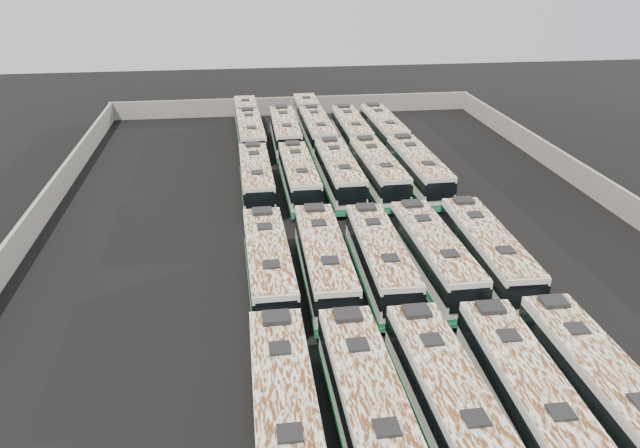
# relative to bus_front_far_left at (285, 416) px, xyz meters

# --- Properties ---
(ground) EXTENTS (140.00, 140.00, 0.00)m
(ground) POSITION_rel_bus_front_far_left_xyz_m (5.87, 21.15, -1.75)
(ground) COLOR black
(ground) RESTS_ON ground
(perimeter_wall) EXTENTS (45.20, 73.20, 2.20)m
(perimeter_wall) POSITION_rel_bus_front_far_left_xyz_m (5.87, 21.15, -0.65)
(perimeter_wall) COLOR slate
(perimeter_wall) RESTS_ON ground
(bus_front_far_left) EXTENTS (2.62, 12.15, 3.42)m
(bus_front_far_left) POSITION_rel_bus_front_far_left_xyz_m (0.00, 0.00, 0.00)
(bus_front_far_left) COLOR silver
(bus_front_far_left) RESTS_ON ground
(bus_front_left) EXTENTS (2.73, 12.14, 3.41)m
(bus_front_left) POSITION_rel_bus_front_far_left_xyz_m (3.51, -0.19, -0.00)
(bus_front_left) COLOR silver
(bus_front_left) RESTS_ON ground
(bus_front_center) EXTENTS (2.78, 11.94, 3.35)m
(bus_front_center) POSITION_rel_bus_front_far_left_xyz_m (6.95, -0.12, -0.04)
(bus_front_center) COLOR silver
(bus_front_center) RESTS_ON ground
(bus_front_right) EXTENTS (2.79, 11.91, 3.34)m
(bus_front_right) POSITION_rel_bus_front_far_left_xyz_m (10.43, -0.23, -0.04)
(bus_front_right) COLOR silver
(bus_front_right) RESTS_ON ground
(bus_front_far_right) EXTENTS (2.53, 11.79, 3.32)m
(bus_front_far_right) POSITION_rel_bus_front_far_left_xyz_m (13.89, -0.07, -0.05)
(bus_front_far_right) COLOR silver
(bus_front_far_right) RESTS_ON ground
(bus_midfront_far_left) EXTENTS (2.74, 12.02, 3.37)m
(bus_midfront_far_left) POSITION_rel_bus_front_far_left_xyz_m (0.08, 13.34, -0.02)
(bus_midfront_far_left) COLOR silver
(bus_midfront_far_left) RESTS_ON ground
(bus_midfront_left) EXTENTS (2.69, 12.12, 3.41)m
(bus_midfront_left) POSITION_rel_bus_front_far_left_xyz_m (3.48, 13.34, -0.01)
(bus_midfront_left) COLOR silver
(bus_midfront_left) RESTS_ON ground
(bus_midfront_center) EXTENTS (2.70, 11.85, 3.33)m
(bus_midfront_center) POSITION_rel_bus_front_far_left_xyz_m (6.99, 13.28, -0.05)
(bus_midfront_center) COLOR silver
(bus_midfront_center) RESTS_ON ground
(bus_midfront_right) EXTENTS (2.78, 12.02, 3.37)m
(bus_midfront_right) POSITION_rel_bus_front_far_left_xyz_m (10.42, 13.30, -0.02)
(bus_midfront_right) COLOR silver
(bus_midfront_right) RESTS_ON ground
(bus_midfront_far_right) EXTENTS (2.81, 12.12, 3.40)m
(bus_midfront_far_right) POSITION_rel_bus_front_far_left_xyz_m (13.90, 13.28, -0.01)
(bus_midfront_far_right) COLOR silver
(bus_midfront_far_right) RESTS_ON ground
(bus_midback_far_left) EXTENTS (2.61, 11.74, 3.30)m
(bus_midback_far_left) POSITION_rel_bus_front_far_left_xyz_m (-0.03, 29.19, -0.06)
(bus_midback_far_left) COLOR silver
(bus_midback_far_left) RESTS_ON ground
(bus_midback_left) EXTENTS (2.58, 11.72, 3.30)m
(bus_midback_left) POSITION_rel_bus_front_far_left_xyz_m (3.56, 29.17, -0.06)
(bus_midback_left) COLOR silver
(bus_midback_left) RESTS_ON ground
(bus_midback_center) EXTENTS (2.68, 12.16, 3.42)m
(bus_midback_center) POSITION_rel_bus_front_far_left_xyz_m (7.02, 29.37, 0.00)
(bus_midback_center) COLOR silver
(bus_midback_center) RESTS_ON ground
(bus_midback_right) EXTENTS (2.86, 12.17, 3.41)m
(bus_midback_right) POSITION_rel_bus_front_far_left_xyz_m (10.41, 29.37, -0.00)
(bus_midback_right) COLOR silver
(bus_midback_right) RESTS_ON ground
(bus_midback_far_right) EXTENTS (2.77, 12.27, 3.45)m
(bus_midback_far_right) POSITION_rel_bus_front_far_left_xyz_m (13.92, 29.32, 0.01)
(bus_midback_far_right) COLOR silver
(bus_midback_far_right) RESTS_ON ground
(bus_back_far_left) EXTENTS (2.96, 18.35, 3.32)m
(bus_back_far_left) POSITION_rel_bus_front_far_left_xyz_m (-0.14, 45.78, -0.05)
(bus_back_far_left) COLOR silver
(bus_back_far_left) RESTS_ON ground
(bus_back_left) EXTENTS (2.64, 12.09, 3.40)m
(bus_back_left) POSITION_rel_bus_front_far_left_xyz_m (3.53, 42.80, -0.01)
(bus_back_left) COLOR silver
(bus_back_left) RESTS_ON ground
(bus_back_center) EXTENTS (2.63, 18.47, 3.35)m
(bus_back_center) POSITION_rel_bus_front_far_left_xyz_m (6.90, 46.00, -0.04)
(bus_back_center) COLOR silver
(bus_back_center) RESTS_ON ground
(bus_back_right) EXTENTS (2.51, 11.75, 3.31)m
(bus_back_right) POSITION_rel_bus_front_far_left_xyz_m (10.50, 42.68, -0.06)
(bus_back_right) COLOR silver
(bus_back_right) RESTS_ON ground
(bus_back_far_right) EXTENTS (2.70, 11.98, 3.37)m
(bus_back_far_right) POSITION_rel_bus_front_far_left_xyz_m (13.95, 42.62, -0.03)
(bus_back_far_right) COLOR silver
(bus_back_far_right) RESTS_ON ground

